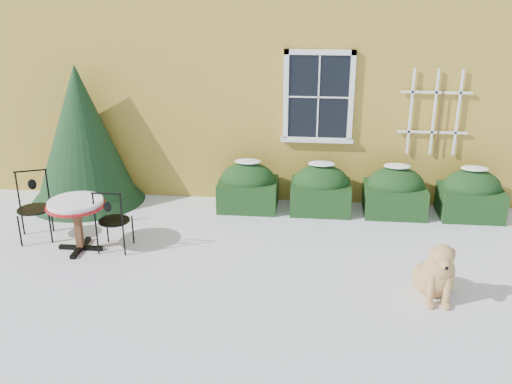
# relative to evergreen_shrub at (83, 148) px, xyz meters

# --- Properties ---
(ground) EXTENTS (80.00, 80.00, 0.00)m
(ground) POSITION_rel_evergreen_shrub_xyz_m (3.33, -2.60, -1.02)
(ground) COLOR white
(ground) RESTS_ON ground
(house) EXTENTS (12.40, 8.40, 6.40)m
(house) POSITION_rel_evergreen_shrub_xyz_m (3.33, 4.40, 2.19)
(house) COLOR gold
(house) RESTS_ON ground
(hedge_row) EXTENTS (4.95, 0.80, 0.91)m
(hedge_row) POSITION_rel_evergreen_shrub_xyz_m (4.98, -0.05, -0.62)
(hedge_row) COLOR black
(hedge_row) RESTS_ON ground
(evergreen_shrub) EXTENTS (2.10, 2.10, 2.54)m
(evergreen_shrub) POSITION_rel_evergreen_shrub_xyz_m (0.00, 0.00, 0.00)
(evergreen_shrub) COLOR black
(evergreen_shrub) RESTS_ON ground
(bistro_table) EXTENTS (0.88, 0.88, 0.81)m
(bistro_table) POSITION_rel_evergreen_shrub_xyz_m (0.65, -2.00, -0.34)
(bistro_table) COLOR black
(bistro_table) RESTS_ON ground
(patio_chair_near) EXTENTS (0.48, 0.48, 1.00)m
(patio_chair_near) POSITION_rel_evergreen_shrub_xyz_m (1.18, -1.95, -0.52)
(patio_chair_near) COLOR black
(patio_chair_near) RESTS_ON ground
(patio_chair_far) EXTENTS (0.63, 0.62, 1.09)m
(patio_chair_far) POSITION_rel_evergreen_shrub_xyz_m (-0.21, -1.64, -0.48)
(patio_chair_far) COLOR black
(patio_chair_far) RESTS_ON ground
(dog) EXTENTS (0.58, 0.98, 0.87)m
(dog) POSITION_rel_evergreen_shrub_xyz_m (5.81, -2.89, -0.67)
(dog) COLOR tan
(dog) RESTS_ON ground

